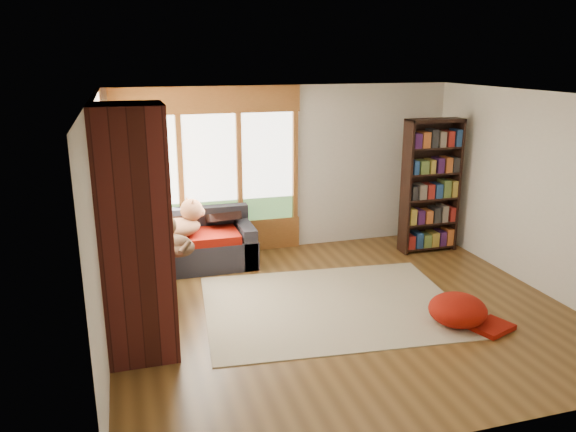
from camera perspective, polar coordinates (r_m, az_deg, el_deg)
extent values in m
plane|color=#523516|center=(7.08, 5.52, -9.44)|extent=(5.50, 5.50, 0.00)
plane|color=white|center=(6.41, 6.15, 12.05)|extent=(5.50, 5.50, 0.00)
cube|color=silver|center=(8.93, -0.24, 4.83)|extent=(5.50, 0.04, 2.60)
cube|color=silver|center=(4.54, 17.85, -7.25)|extent=(5.50, 0.04, 2.60)
cube|color=silver|center=(6.16, -18.60, -1.18)|extent=(0.04, 5.00, 2.60)
cube|color=silver|center=(8.06, 24.26, 2.17)|extent=(0.04, 5.00, 2.60)
cube|color=#9A5C27|center=(8.64, -7.88, 4.63)|extent=(2.82, 0.10, 1.90)
cube|color=white|center=(8.64, -7.88, 4.63)|extent=(2.54, 0.09, 1.62)
cube|color=#9A5C27|center=(7.31, -18.16, 1.89)|extent=(0.10, 2.62, 1.90)
cube|color=white|center=(7.31, -18.16, 1.89)|extent=(0.09, 2.36, 1.62)
cube|color=#597B49|center=(8.04, -18.09, 6.05)|extent=(0.03, 0.72, 0.90)
cube|color=#471914|center=(5.82, -15.25, -1.89)|extent=(0.70, 0.70, 2.60)
cube|color=black|center=(8.48, -10.15, -3.68)|extent=(2.20, 0.90, 0.42)
cube|color=black|center=(8.69, -10.55, -0.45)|extent=(2.20, 0.20, 0.38)
cube|color=black|center=(8.60, -3.56, -2.53)|extent=(0.20, 0.90, 0.60)
cube|color=#991508|center=(8.27, -10.84, -2.25)|extent=(1.90, 0.66, 0.12)
cube|color=black|center=(7.84, -14.34, -5.63)|extent=(0.90, 2.20, 0.42)
cube|color=black|center=(7.70, -17.14, -3.06)|extent=(0.20, 2.20, 0.38)
cube|color=black|center=(6.88, -14.00, -7.91)|extent=(0.90, 0.20, 0.60)
cube|color=#991508|center=(7.42, -13.43, -4.58)|extent=(0.66, 1.20, 0.12)
cube|color=#991508|center=(8.31, -13.83, -2.35)|extent=(0.66, 0.66, 0.12)
cube|color=beige|center=(7.17, 4.43, -9.00)|extent=(3.35, 2.68, 0.01)
cube|color=black|center=(9.32, 16.58, 3.08)|extent=(0.04, 0.30, 2.11)
cube|color=black|center=(8.89, 11.89, 2.80)|extent=(0.04, 0.30, 2.11)
cube|color=black|center=(9.21, 13.86, 3.14)|extent=(0.90, 0.02, 2.11)
cube|color=black|center=(9.36, 13.88, -2.98)|extent=(0.82, 0.28, 0.03)
cube|color=black|center=(9.24, 14.04, -0.63)|extent=(0.82, 0.28, 0.03)
cube|color=black|center=(9.14, 14.21, 1.78)|extent=(0.82, 0.28, 0.03)
cube|color=black|center=(9.05, 14.39, 4.25)|extent=(0.82, 0.28, 0.03)
cube|color=black|center=(8.98, 14.56, 6.75)|extent=(0.82, 0.28, 0.03)
cube|color=black|center=(8.93, 14.74, 9.29)|extent=(0.82, 0.28, 0.03)
cube|color=#726659|center=(9.08, 14.36, 2.92)|extent=(0.78, 0.22, 1.95)
ellipsoid|color=#991508|center=(6.90, 16.86, -9.02)|extent=(0.67, 0.67, 0.36)
ellipsoid|color=brown|center=(8.04, -11.54, -0.92)|extent=(0.92, 0.75, 0.27)
sphere|color=brown|center=(8.12, -9.75, 0.29)|extent=(0.41, 0.41, 0.32)
cone|color=brown|center=(8.06, -10.13, 1.11)|extent=(0.15, 0.15, 0.14)
ellipsoid|color=black|center=(7.39, -11.46, -2.63)|extent=(0.66, 0.81, 0.24)
sphere|color=black|center=(7.58, -12.30, -1.30)|extent=(0.36, 0.36, 0.28)
cone|color=black|center=(7.50, -12.21, -0.56)|extent=(0.13, 0.13, 0.12)
cube|color=black|center=(8.60, -5.88, 0.79)|extent=(0.45, 0.12, 0.45)
cube|color=black|center=(8.52, -9.84, 0.48)|extent=(0.45, 0.12, 0.45)
cube|color=black|center=(8.03, -16.03, -0.88)|extent=(0.45, 0.12, 0.45)
cube|color=black|center=(6.98, -15.87, -3.41)|extent=(0.45, 0.12, 0.45)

